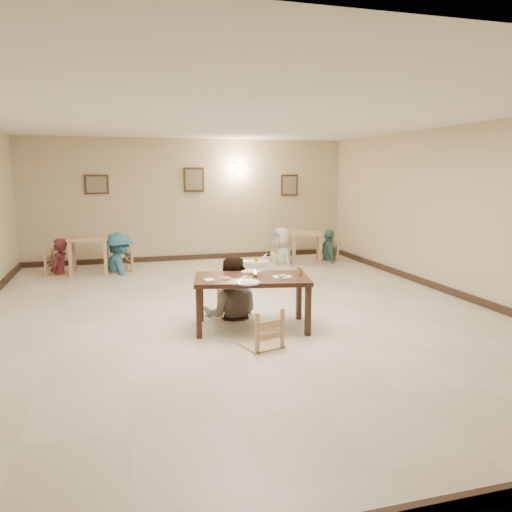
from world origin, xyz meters
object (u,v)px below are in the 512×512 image
object	(u,v)px
bg_chair_lr	(119,250)
main_diner	(231,257)
bg_chair_rr	(329,243)
bg_diner_c	(282,228)
bg_diner_d	(329,229)
bg_table_right	(307,238)
chair_far	(231,287)
bg_diner_a	(58,238)
bg_chair_ll	(59,252)
bg_diner_b	(118,232)
drink_glass	(300,271)
main_table	(252,283)
curry_warmer	(255,264)
bg_chair_rl	(282,244)
bg_table_left	(89,243)
chair_near	(261,310)

from	to	relation	value
bg_chair_lr	main_diner	bearing A→B (deg)	6.06
bg_chair_rr	bg_diner_c	xyz separation A→B (m)	(-1.23, 0.03, 0.41)
bg_diner_c	bg_diner_d	distance (m)	1.23
bg_table_right	bg_chair_rr	distance (m)	0.63
chair_far	bg_diner_a	bearing A→B (deg)	127.80
main_diner	bg_chair_ll	distance (m)	4.96
bg_diner_d	bg_diner_c	bearing A→B (deg)	100.43
bg_chair_lr	bg_diner_c	bearing A→B (deg)	75.75
bg_chair_ll	bg_diner_a	distance (m)	0.29
chair_far	main_diner	size ratio (longest dim) A/B	0.47
bg_chair_rr	bg_diner_a	distance (m)	6.31
chair_far	bg_chair_rr	world-z (taller)	bg_chair_rr
bg_table_right	bg_diner_b	bearing A→B (deg)	-179.23
drink_glass	bg_diner_a	world-z (taller)	bg_diner_a
main_table	bg_diner_d	world-z (taller)	bg_diner_d
main_diner	curry_warmer	xyz separation A→B (m)	(0.20, -0.66, 0.00)
bg_chair_lr	bg_chair_rl	xyz separation A→B (m)	(3.82, 0.12, -0.05)
main_table	curry_warmer	bearing A→B (deg)	34.32
bg_table_left	bg_chair_lr	size ratio (longest dim) A/B	0.84
bg_table_left	bg_chair_lr	world-z (taller)	bg_chair_lr
bg_chair_rr	main_table	bearing A→B (deg)	-20.66
main_table	chair_far	bearing A→B (deg)	110.58
main_table	bg_diner_d	size ratio (longest dim) A/B	1.09
chair_near	drink_glass	size ratio (longest dim) A/B	6.88
chair_far	drink_glass	bearing A→B (deg)	-45.89
bg_chair_rr	chair_near	bearing A→B (deg)	-17.47
main_table	bg_diner_b	bearing A→B (deg)	122.14
bg_chair_rr	bg_diner_c	world-z (taller)	bg_diner_c
drink_glass	bg_diner_a	distance (m)	6.05
main_diner	bg_table_right	xyz separation A→B (m)	(2.82, 4.04, -0.32)
chair_far	bg_chair_rr	bearing A→B (deg)	50.83
bg_table_right	bg_chair_lr	distance (m)	4.44
bg_chair_lr	bg_diner_b	distance (m)	0.38
bg_table_left	bg_table_right	distance (m)	5.06
main_diner	curry_warmer	bearing A→B (deg)	122.50
bg_chair_ll	bg_chair_rr	size ratio (longest dim) A/B	1.12
main_table	drink_glass	xyz separation A→B (m)	(0.67, -0.10, 0.15)
bg_table_right	chair_near	bearing A→B (deg)	-116.85
bg_chair_ll	bg_chair_rr	xyz separation A→B (m)	(6.30, 0.04, -0.06)
bg_table_left	bg_diner_b	xyz separation A→B (m)	(0.63, 0.02, 0.21)
bg_diner_a	bg_diner_b	distance (m)	1.26
bg_diner_a	bg_diner_c	size ratio (longest dim) A/B	0.92
bg_chair_rr	bg_diner_a	xyz separation A→B (m)	(-6.30, -0.04, 0.34)
drink_glass	bg_chair_lr	size ratio (longest dim) A/B	0.14
bg_diner_b	bg_diner_d	world-z (taller)	bg_diner_b
main_diner	main_table	bearing A→B (deg)	117.42
bg_table_left	bg_diner_c	distance (m)	4.45
main_diner	bg_diner_a	distance (m)	4.94
chair_near	bg_diner_c	size ratio (longest dim) A/B	0.55
bg_chair_rl	bg_chair_rr	xyz separation A→B (m)	(1.23, -0.03, -0.00)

